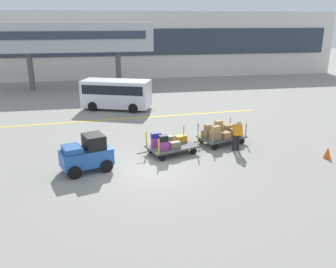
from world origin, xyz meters
TOP-DOWN VIEW (x-y plane):
  - ground_plane at (0.00, 0.00)m, footprint 120.00×120.00m
  - apron_lead_line at (-1.36, 8.26)m, footprint 20.46×1.61m
  - terminal_building at (0.00, 25.98)m, footprint 51.13×2.51m
  - jet_bridge at (-5.73, 19.99)m, footprint 16.56×3.00m
  - baggage_tug at (-2.49, 0.22)m, footprint 2.34×1.78m
  - baggage_cart_lead at (1.34, 1.54)m, footprint 3.07×2.06m
  - baggage_cart_middle at (4.28, 2.54)m, footprint 3.07×2.06m
  - baggage_handler at (4.67, 1.35)m, footprint 0.41×0.45m
  - shuttle_van at (-0.71, 11.11)m, footprint 5.16×3.52m
  - safety_cone_near at (8.48, -0.40)m, footprint 0.36×0.36m

SIDE VIEW (x-z plane):
  - ground_plane at x=0.00m, z-range 0.00..0.00m
  - apron_lead_line at x=-1.36m, z-range 0.00..0.01m
  - safety_cone_near at x=8.48m, z-range 0.00..0.55m
  - baggage_cart_lead at x=1.34m, z-range -0.05..1.06m
  - baggage_cart_middle at x=4.28m, z-range -0.04..1.14m
  - baggage_tug at x=-2.49m, z-range -0.04..1.54m
  - baggage_handler at x=4.67m, z-range 0.08..1.65m
  - shuttle_van at x=-0.71m, z-range 0.19..2.28m
  - terminal_building at x=0.00m, z-range 0.01..7.12m
  - jet_bridge at x=-5.73m, z-range 1.66..7.66m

